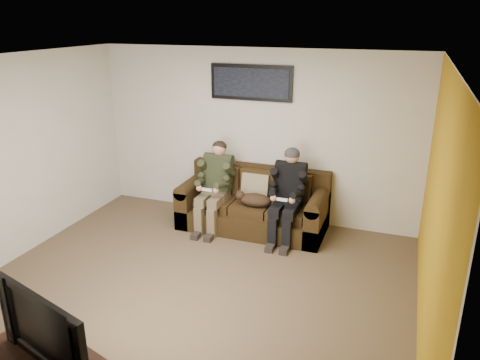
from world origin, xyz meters
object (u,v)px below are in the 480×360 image
at_px(cat, 254,199).
at_px(television, 55,325).
at_px(person_left, 215,181).
at_px(framed_poster, 251,83).
at_px(person_right, 288,190).
at_px(sofa, 254,206).

bearing_deg(cat, television, -97.39).
height_order(person_left, framed_poster, framed_poster).
height_order(person_right, cat, person_right).
bearing_deg(television, person_right, 92.42).
xyz_separation_m(sofa, person_right, (0.55, -0.18, 0.39)).
xyz_separation_m(cat, television, (-0.46, -3.55, 0.22)).
height_order(person_right, television, person_right).
relative_size(person_right, cat, 1.96).
distance_m(person_left, cat, 0.65).
bearing_deg(television, cat, 99.73).
distance_m(sofa, television, 3.82).
xyz_separation_m(person_right, television, (-0.94, -3.60, 0.02)).
distance_m(framed_poster, television, 4.38).
height_order(sofa, person_right, person_right).
relative_size(framed_poster, television, 1.13).
bearing_deg(person_left, framed_poster, 58.22).
xyz_separation_m(person_left, cat, (0.62, -0.05, -0.19)).
bearing_deg(framed_poster, cat, -66.62).
distance_m(sofa, person_right, 0.70).
height_order(person_left, person_right, person_right).
relative_size(person_left, person_right, 0.99).
bearing_deg(person_right, person_left, -179.98).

